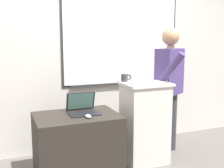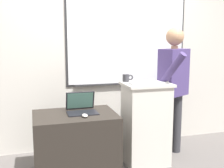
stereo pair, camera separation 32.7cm
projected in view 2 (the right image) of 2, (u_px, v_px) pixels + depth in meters
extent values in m
cube|color=beige|center=(104.00, 54.00, 3.93)|extent=(6.40, 0.12, 2.63)
cube|color=#2D2D30|center=(128.00, 41.00, 3.93)|extent=(1.73, 0.02, 1.23)
cube|color=white|center=(128.00, 41.00, 3.92)|extent=(1.68, 0.02, 1.18)
cube|color=#2D2D30|center=(128.00, 83.00, 4.00)|extent=(1.52, 0.04, 0.02)
cube|color=beige|center=(146.00, 125.00, 3.42)|extent=(0.51, 0.42, 0.97)
cube|color=beige|center=(147.00, 84.00, 3.34)|extent=(0.55, 0.46, 0.03)
cube|color=#28231E|center=(76.00, 144.00, 3.15)|extent=(0.91, 0.65, 0.71)
cylinder|color=#333338|center=(167.00, 127.00, 3.64)|extent=(0.13, 0.13, 0.80)
cylinder|color=#333338|center=(176.00, 123.00, 3.78)|extent=(0.13, 0.13, 0.80)
cube|color=#473870|center=(174.00, 72.00, 3.60)|extent=(0.45, 0.38, 0.60)
cylinder|color=tan|center=(175.00, 47.00, 3.55)|extent=(0.09, 0.09, 0.04)
sphere|color=tan|center=(175.00, 37.00, 3.52)|extent=(0.23, 0.23, 0.23)
cylinder|color=#473870|center=(170.00, 73.00, 3.27)|extent=(0.26, 0.41, 0.50)
cylinder|color=#473870|center=(183.00, 73.00, 3.75)|extent=(0.08, 0.08, 0.57)
cube|color=black|center=(83.00, 113.00, 3.11)|extent=(0.33, 0.23, 0.01)
cube|color=black|center=(80.00, 101.00, 3.23)|extent=(0.33, 0.08, 0.21)
cube|color=#4C7A6B|center=(80.00, 100.00, 3.22)|extent=(0.29, 0.06, 0.19)
cube|color=silver|center=(149.00, 83.00, 3.28)|extent=(0.45, 0.15, 0.02)
ellipsoid|color=silver|center=(85.00, 116.00, 2.97)|extent=(0.06, 0.10, 0.03)
ellipsoid|color=silver|center=(166.00, 81.00, 3.35)|extent=(0.06, 0.10, 0.03)
cylinder|color=#333338|center=(126.00, 78.00, 3.42)|extent=(0.08, 0.08, 0.09)
torus|color=#333338|center=(130.00, 77.00, 3.44)|extent=(0.07, 0.02, 0.07)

